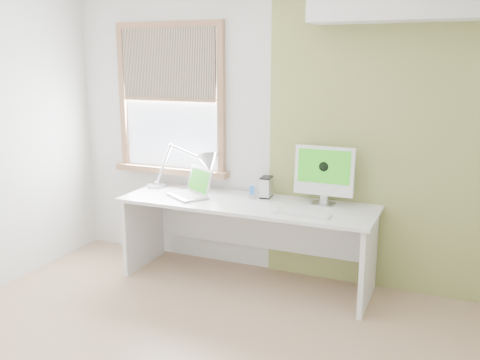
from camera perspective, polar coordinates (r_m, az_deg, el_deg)
The scene contains 11 objects.
room at distance 3.08m, azimuth -7.68°, elevation 1.39°, with size 4.04×3.54×2.64m.
accent_wall at distance 4.41m, azimuth 15.72°, elevation 4.52°, with size 2.00×0.02×2.60m, color #949F4E.
window at distance 5.01m, azimuth -7.66°, elevation 8.68°, with size 1.20×0.14×1.42m.
desk at distance 4.56m, azimuth 1.00°, elevation -4.59°, with size 2.20×0.70×0.73m.
desk_lamp at distance 4.87m, azimuth -4.55°, elevation 1.56°, with size 0.77×0.37×0.42m.
laptop at distance 4.64m, azimuth -5.22°, elevation -1.03°, with size 0.45×0.43×0.25m.
phone_dock at distance 4.56m, azimuth 1.35°, elevation -1.55°, with size 0.08×0.08×0.13m.
external_drive at distance 4.58m, azimuth 2.90°, elevation -0.78°, with size 0.10×0.15×0.19m.
imac at distance 4.38m, azimuth 9.21°, elevation 0.86°, with size 0.50×0.17×0.49m.
keyboard at distance 4.12m, azimuth 6.72°, elevation -3.63°, with size 0.47×0.16×0.02m.
mouse at distance 4.20m, azimuth 4.17°, elevation -3.20°, with size 0.06×0.10×0.03m, color white.
Camera 1 is at (1.55, -2.59, 1.91)m, focal length 39.00 mm.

